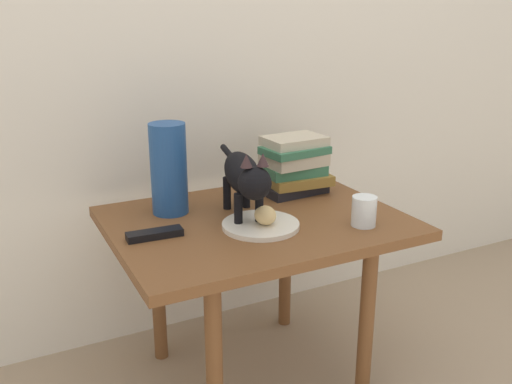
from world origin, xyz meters
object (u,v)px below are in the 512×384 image
at_px(plate, 261,225).
at_px(book_stack, 294,166).
at_px(side_table, 256,240).
at_px(bread_roll, 265,215).
at_px(candle_jar, 364,213).
at_px(tv_remote, 155,234).
at_px(green_vase, 169,169).
at_px(cat, 244,176).

height_order(plate, book_stack, book_stack).
height_order(side_table, plate, plate).
distance_m(plate, bread_roll, 0.03).
relative_size(candle_jar, tv_remote, 0.57).
bearing_deg(plate, tv_remote, 167.63).
height_order(side_table, green_vase, green_vase).
distance_m(cat, book_stack, 0.30).
relative_size(side_table, bread_roll, 10.44).
xyz_separation_m(bread_roll, cat, (-0.02, 0.09, 0.09)).
xyz_separation_m(candle_jar, tv_remote, (-0.55, 0.18, -0.03)).
distance_m(side_table, cat, 0.20).
bearing_deg(book_stack, side_table, -144.51).
xyz_separation_m(side_table, candle_jar, (0.24, -0.19, 0.11)).
height_order(book_stack, candle_jar, book_stack).
distance_m(candle_jar, tv_remote, 0.58).
height_order(bread_roll, green_vase, green_vase).
xyz_separation_m(plate, book_stack, (0.24, 0.23, 0.09)).
relative_size(book_stack, tv_remote, 1.52).
distance_m(green_vase, tv_remote, 0.23).
bearing_deg(book_stack, candle_jar, -85.85).
height_order(candle_jar, tv_remote, candle_jar).
xyz_separation_m(bread_roll, tv_remote, (-0.29, 0.07, -0.03)).
bearing_deg(cat, tv_remote, -177.46).
relative_size(bread_roll, candle_jar, 0.94).
bearing_deg(side_table, tv_remote, -178.15).
bearing_deg(tv_remote, cat, 5.64).
bearing_deg(side_table, plate, -106.74).
bearing_deg(green_vase, tv_remote, -121.05).
bearing_deg(bread_roll, cat, 105.03).
height_order(cat, tv_remote, cat).
bearing_deg(cat, plate, -79.13).
bearing_deg(green_vase, plate, -51.28).
bearing_deg(cat, bread_roll, -74.97).
bearing_deg(candle_jar, cat, 145.94).
height_order(bread_roll, book_stack, book_stack).
bearing_deg(bread_roll, side_table, 80.90).
xyz_separation_m(green_vase, tv_remote, (-0.10, -0.17, -0.13)).
xyz_separation_m(plate, bread_roll, (0.01, -0.01, 0.03)).
bearing_deg(candle_jar, plate, 156.64).
height_order(plate, cat, cat).
distance_m(cat, tv_remote, 0.30).
bearing_deg(side_table, book_stack, 35.49).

